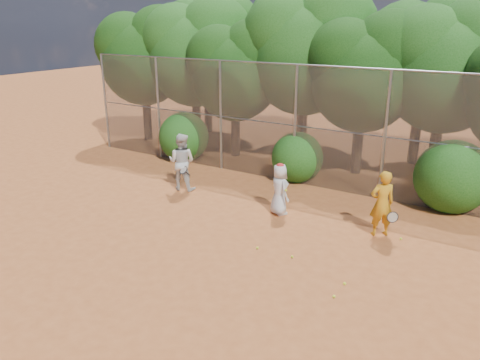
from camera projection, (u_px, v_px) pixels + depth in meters
The scene contains 22 objects.
ground at pixel (220, 261), 10.99m from camera, with size 80.00×80.00×0.00m, color #A25124.
fence_back at pixel (320, 127), 15.20m from camera, with size 20.05×0.09×4.03m.
tree_0 at pixel (145, 53), 20.86m from camera, with size 4.38×3.81×6.00m.
tree_1 at pixel (196, 49), 19.95m from camera, with size 4.64×4.03×6.35m.
tree_2 at pixel (237, 67), 18.33m from camera, with size 3.99×3.47×5.47m.
tree_3 at pixel (307, 47), 17.63m from camera, with size 4.89×4.26×6.70m.
tree_4 at pixel (366, 69), 16.11m from camera, with size 4.19×3.64×5.73m.
tree_5 at pixel (449, 62), 15.41m from camera, with size 4.51×3.92×6.17m.
tree_9 at pixel (208, 42), 22.24m from camera, with size 4.83×4.20×6.62m.
tree_10 at pixel (307, 38), 19.82m from camera, with size 5.15×4.48×7.06m.
tree_11 at pixel (427, 54), 17.16m from camera, with size 4.64×4.03×6.35m.
bush_0 at pixel (184, 135), 18.71m from camera, with size 2.00×2.00×2.00m, color #194B12.
bush_1 at pixel (297, 155), 16.26m from camera, with size 1.80×1.80×1.80m, color #194B12.
bush_2 at pixel (453, 173), 13.71m from camera, with size 2.20×2.20×2.20m, color #194B12.
player_yellow at pixel (382, 204), 12.06m from camera, with size 0.87×0.73×1.76m.
player_teen at pixel (280, 189), 13.42m from camera, with size 0.88×0.81×1.53m.
player_white at pixel (182, 162), 15.33m from camera, with size 1.06×0.91×1.90m.
ball_0 at pixel (292, 257), 11.12m from camera, with size 0.07×0.07×0.07m, color yellow.
ball_1 at pixel (345, 284), 9.99m from camera, with size 0.07×0.07×0.07m, color yellow.
ball_2 at pixel (334, 296), 9.53m from camera, with size 0.07×0.07×0.07m, color yellow.
ball_3 at pixel (257, 248), 11.55m from camera, with size 0.07×0.07×0.07m, color yellow.
ball_4 at pixel (401, 239), 12.03m from camera, with size 0.07×0.07×0.07m, color yellow.
Camera 1 is at (5.54, -8.06, 5.40)m, focal length 35.00 mm.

